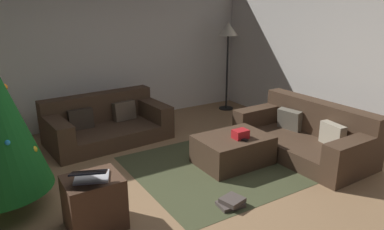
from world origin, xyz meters
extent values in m
plane|color=#93704C|center=(0.00, 0.00, 0.00)|extent=(6.40, 6.40, 0.00)
cube|color=silver|center=(0.00, 3.14, 1.30)|extent=(6.40, 0.12, 2.60)
cube|color=silver|center=(3.14, 0.00, 1.30)|extent=(0.12, 6.40, 2.60)
cube|color=#473323|center=(0.03, 2.15, 0.12)|extent=(1.86, 1.11, 0.24)
cube|color=#473323|center=(0.00, 2.52, 0.46)|extent=(1.80, 0.37, 0.45)
cube|color=#473323|center=(0.80, 2.21, 0.37)|extent=(0.31, 0.99, 0.27)
cube|color=#473323|center=(-0.74, 2.09, 0.37)|extent=(0.31, 0.99, 0.27)
cube|color=brown|center=(0.37, 2.34, 0.39)|extent=(0.38, 0.20, 0.31)
cube|color=#372D24|center=(-0.34, 2.29, 0.39)|extent=(0.36, 0.15, 0.31)
cube|color=#473323|center=(2.15, 0.23, 0.12)|extent=(1.00, 1.88, 0.24)
cube|color=#473323|center=(2.51, 0.24, 0.48)|extent=(0.28, 1.87, 0.48)
cube|color=#473323|center=(2.17, -0.58, 0.37)|extent=(0.97, 0.26, 0.27)
cube|color=#473323|center=(2.13, 1.04, 0.37)|extent=(0.97, 0.26, 0.27)
cube|color=#BCB299|center=(2.32, -0.14, 0.39)|extent=(0.17, 0.37, 0.30)
cube|color=#716B5B|center=(2.30, 0.60, 0.39)|extent=(0.21, 0.38, 0.31)
cube|color=#473323|center=(1.17, 0.51, 0.19)|extent=(0.95, 0.68, 0.38)
cube|color=red|center=(1.20, 0.41, 0.44)|extent=(0.20, 0.15, 0.11)
cube|color=black|center=(1.17, 0.35, 0.40)|extent=(0.10, 0.17, 0.02)
cylinder|color=brown|center=(-1.55, 0.85, 0.13)|extent=(0.10, 0.10, 0.26)
sphere|color=#2699E5|center=(-1.45, 0.55, 0.84)|extent=(0.05, 0.05, 0.05)
sphere|color=orange|center=(-1.38, 0.92, 1.28)|extent=(0.07, 0.07, 0.07)
sphere|color=yellow|center=(-1.22, 0.70, 0.67)|extent=(0.07, 0.07, 0.07)
cube|color=#4C3323|center=(-0.83, 0.09, 0.26)|extent=(0.52, 0.44, 0.52)
cube|color=silver|center=(-0.83, 0.09, 0.53)|extent=(0.38, 0.35, 0.02)
cube|color=black|center=(-0.90, -0.06, 0.65)|extent=(0.38, 0.34, 0.09)
cube|color=#4C423D|center=(0.49, -0.32, 0.02)|extent=(0.29, 0.23, 0.04)
cube|color=#4C423D|center=(0.50, -0.33, 0.07)|extent=(0.26, 0.25, 0.05)
cylinder|color=black|center=(2.63, 2.59, 0.01)|extent=(0.28, 0.28, 0.02)
cylinder|color=black|center=(2.63, 2.59, 0.73)|extent=(0.04, 0.04, 1.46)
cone|color=beige|center=(2.63, 2.59, 1.58)|extent=(0.36, 0.36, 0.24)
cube|color=#41462B|center=(1.17, 0.51, 0.00)|extent=(2.60, 2.00, 0.01)
camera|label=1|loc=(-1.63, -2.93, 2.08)|focal=33.55mm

